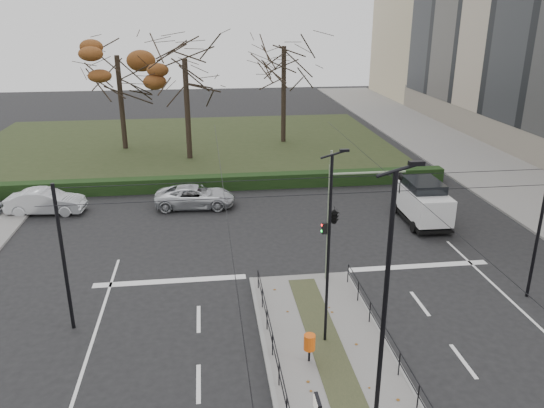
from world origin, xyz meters
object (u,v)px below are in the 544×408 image
(litter_bin, at_px, (310,343))
(streetlamp_median_far, at_px, (329,249))
(parked_car_fourth, at_px, (195,196))
(traffic_light, at_px, (336,214))
(bare_tree_center, at_px, (284,53))
(bare_tree_near, at_px, (185,66))
(rust_tree, at_px, (117,55))
(white_van, at_px, (422,201))
(streetlamp_median_near, at_px, (384,322))
(parked_car_second, at_px, (46,202))

(litter_bin, bearing_deg, streetlamp_median_far, 53.88)
(streetlamp_median_far, xyz_separation_m, parked_car_fourth, (-4.93, 15.53, -3.18))
(traffic_light, relative_size, parked_car_fourth, 1.08)
(bare_tree_center, xyz_separation_m, bare_tree_near, (-8.72, -4.98, -0.55))
(rust_tree, bearing_deg, bare_tree_near, -35.57)
(bare_tree_center, height_order, bare_tree_near, bare_tree_center)
(parked_car_fourth, height_order, bare_tree_near, bare_tree_near)
(bare_tree_near, bearing_deg, bare_tree_center, 29.71)
(white_van, bearing_deg, parked_car_fourth, 162.27)
(litter_bin, distance_m, bare_tree_center, 34.51)
(rust_tree, bearing_deg, bare_tree_center, 3.17)
(rust_tree, relative_size, bare_tree_near, 0.99)
(rust_tree, xyz_separation_m, bare_tree_center, (14.56, 0.81, -0.03))
(rust_tree, xyz_separation_m, bare_tree_near, (5.83, -4.17, -0.58))
(streetlamp_median_near, xyz_separation_m, bare_tree_center, (3.14, 37.88, 3.72))
(litter_bin, bearing_deg, parked_car_fourth, 103.73)
(bare_tree_center, bearing_deg, streetlamp_median_near, -94.74)
(parked_car_second, relative_size, parked_car_fourth, 0.92)
(traffic_light, distance_m, bare_tree_center, 28.01)
(traffic_light, height_order, bare_tree_near, bare_tree_near)
(bare_tree_near, bearing_deg, traffic_light, -72.87)
(parked_car_fourth, bearing_deg, traffic_light, -145.89)
(parked_car_fourth, height_order, rust_tree, rust_tree)
(streetlamp_median_near, bearing_deg, white_van, 64.00)
(bare_tree_near, bearing_deg, rust_tree, 144.43)
(streetlamp_median_near, bearing_deg, traffic_light, 82.47)
(rust_tree, bearing_deg, white_van, -45.83)
(parked_car_fourth, relative_size, white_van, 1.03)
(streetlamp_median_far, relative_size, parked_car_fourth, 1.46)
(traffic_light, distance_m, bare_tree_near, 23.98)
(white_van, height_order, bare_tree_center, bare_tree_center)
(traffic_light, relative_size, white_van, 1.12)
(bare_tree_near, bearing_deg, litter_bin, -80.77)
(streetlamp_median_far, distance_m, white_van, 14.26)
(streetlamp_median_far, distance_m, bare_tree_near, 28.13)
(parked_car_second, bearing_deg, bare_tree_center, -41.40)
(traffic_light, bearing_deg, bare_tree_near, 107.13)
(litter_bin, distance_m, streetlamp_median_near, 5.73)
(traffic_light, xyz_separation_m, streetlamp_median_near, (-1.37, -10.35, 1.14))
(streetlamp_median_near, distance_m, white_van, 19.02)
(white_van, distance_m, bare_tree_center, 22.68)
(streetlamp_median_far, bearing_deg, parked_car_second, 132.02)
(litter_bin, xyz_separation_m, bare_tree_near, (-4.63, 28.50, 6.72))
(litter_bin, distance_m, white_van, 15.48)
(parked_car_fourth, bearing_deg, bare_tree_near, 6.02)
(parked_car_fourth, height_order, bare_tree_center, bare_tree_center)
(litter_bin, relative_size, parked_car_second, 0.23)
(bare_tree_near, bearing_deg, parked_car_fourth, -87.32)
(parked_car_fourth, bearing_deg, streetlamp_median_far, -159.03)
(traffic_light, xyz_separation_m, parked_car_second, (-15.49, 10.78, -2.55))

